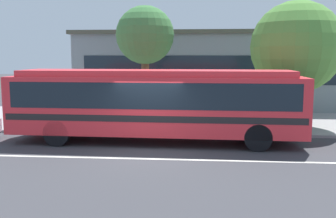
# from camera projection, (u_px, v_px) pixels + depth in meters

# --- Properties ---
(ground_plane) EXTENTS (120.00, 120.00, 0.00)m
(ground_plane) POSITION_uv_depth(u_px,v_px,m) (147.00, 153.00, 13.65)
(ground_plane) COLOR #3C3C40
(sidewalk_slab) EXTENTS (60.00, 8.00, 0.12)m
(sidewalk_slab) POSITION_uv_depth(u_px,v_px,m) (165.00, 119.00, 20.64)
(sidewalk_slab) COLOR #989293
(sidewalk_slab) RESTS_ON ground_plane
(lane_stripe_center) EXTENTS (56.00, 0.16, 0.01)m
(lane_stripe_center) POSITION_uv_depth(u_px,v_px,m) (143.00, 159.00, 12.86)
(lane_stripe_center) COLOR silver
(lane_stripe_center) RESTS_ON ground_plane
(transit_bus) EXTENTS (11.44, 2.73, 2.87)m
(transit_bus) POSITION_uv_depth(u_px,v_px,m) (156.00, 101.00, 15.12)
(transit_bus) COLOR red
(transit_bus) RESTS_ON ground_plane
(pedestrian_waiting_near_sign) EXTENTS (0.48, 0.48, 1.66)m
(pedestrian_waiting_near_sign) POSITION_uv_depth(u_px,v_px,m) (136.00, 105.00, 18.44)
(pedestrian_waiting_near_sign) COLOR #343739
(pedestrian_waiting_near_sign) RESTS_ON sidewalk_slab
(bus_stop_sign) EXTENTS (0.08, 0.44, 2.45)m
(bus_stop_sign) POSITION_uv_depth(u_px,v_px,m) (244.00, 96.00, 16.65)
(bus_stop_sign) COLOR gray
(bus_stop_sign) RESTS_ON sidewalk_slab
(street_tree_near_stop) EXTENTS (2.93, 2.93, 5.81)m
(street_tree_near_stop) POSITION_uv_depth(u_px,v_px,m) (145.00, 36.00, 19.41)
(street_tree_near_stop) COLOR brown
(street_tree_near_stop) RESTS_ON sidewalk_slab
(street_tree_mid_block) EXTENTS (4.21, 4.21, 5.80)m
(street_tree_mid_block) POSITION_uv_depth(u_px,v_px,m) (296.00, 47.00, 17.66)
(street_tree_mid_block) COLOR brown
(street_tree_mid_block) RESTS_ON sidewalk_slab
(station_building) EXTENTS (20.14, 6.82, 4.96)m
(station_building) POSITION_uv_depth(u_px,v_px,m) (231.00, 70.00, 25.77)
(station_building) COLOR gray
(station_building) RESTS_ON ground_plane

